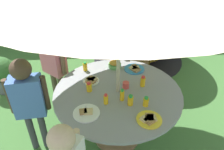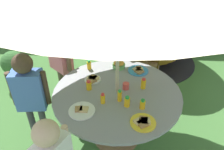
{
  "view_description": "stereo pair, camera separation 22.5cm",
  "coord_description": "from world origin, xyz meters",
  "views": [
    {
      "loc": [
        -0.16,
        -1.81,
        2.13
      ],
      "look_at": [
        -0.06,
        0.06,
        0.87
      ],
      "focal_mm": 34.75,
      "sensor_mm": 36.0,
      "label": 1
    },
    {
      "loc": [
        0.06,
        -1.81,
        2.13
      ],
      "look_at": [
        -0.06,
        0.06,
        0.87
      ],
      "focal_mm": 34.75,
      "sensor_mm": 36.0,
      "label": 2
    }
  ],
  "objects": [
    {
      "name": "juice_bottle_back_edge",
      "position": [
        0.11,
        -0.22,
        0.76
      ],
      "size": [
        0.06,
        0.06,
        0.11
      ],
      "color": "yellow",
      "rests_on": "garden_table"
    },
    {
      "name": "potted_plant",
      "position": [
        -1.67,
        1.03,
        0.33
      ],
      "size": [
        0.38,
        0.38,
        0.58
      ],
      "color": "#595960",
      "rests_on": "ground_plane"
    },
    {
      "name": "juice_bottle_front_edge",
      "position": [
        -0.13,
        -0.19,
        0.76
      ],
      "size": [
        0.05,
        0.05,
        0.11
      ],
      "color": "yellow",
      "rests_on": "garden_table"
    },
    {
      "name": "juice_bottle_near_left",
      "position": [
        0.25,
        -0.24,
        0.75
      ],
      "size": [
        0.05,
        0.05,
        0.1
      ],
      "color": "yellow",
      "rests_on": "garden_table"
    },
    {
      "name": "plate_mid_right",
      "position": [
        0.25,
        -0.44,
        0.72
      ],
      "size": [
        0.23,
        0.23,
        0.03
      ],
      "color": "yellow",
      "rests_on": "garden_table"
    },
    {
      "name": "garden_table",
      "position": [
        0.0,
        0.0,
        0.55
      ],
      "size": [
        1.36,
        1.36,
        0.71
      ],
      "color": "brown",
      "rests_on": "ground_plane"
    },
    {
      "name": "juice_bottle_spot_a",
      "position": [
        0.03,
        -0.14,
        0.77
      ],
      "size": [
        0.04,
        0.04,
        0.13
      ],
      "color": "yellow",
      "rests_on": "garden_table"
    },
    {
      "name": "plate_far_right",
      "position": [
        -0.29,
        0.19,
        0.72
      ],
      "size": [
        0.19,
        0.2,
        0.03
      ],
      "color": "white",
      "rests_on": "garden_table"
    },
    {
      "name": "juice_bottle_center_back",
      "position": [
        -0.3,
        0.02,
        0.75
      ],
      "size": [
        0.06,
        0.06,
        0.11
      ],
      "color": "yellow",
      "rests_on": "garden_table"
    },
    {
      "name": "juice_bottle_far_left",
      "position": [
        -0.36,
        0.43,
        0.76
      ],
      "size": [
        0.05,
        0.05,
        0.11
      ],
      "color": "yellow",
      "rests_on": "garden_table"
    },
    {
      "name": "child_in_blue_shirt",
      "position": [
        -0.9,
        -0.09,
        0.75
      ],
      "size": [
        0.4,
        0.2,
        1.17
      ],
      "rotation": [
        0.0,
        0.0,
        0.1
      ],
      "color": "#3F3F47",
      "rests_on": "ground_plane"
    },
    {
      "name": "ground_plane",
      "position": [
        0.0,
        0.0,
        -0.01
      ],
      "size": [
        10.0,
        10.0,
        0.02
      ],
      "primitive_type": "cube",
      "color": "#3D6B33"
    },
    {
      "name": "plate_mid_left",
      "position": [
        0.24,
        0.42,
        0.72
      ],
      "size": [
        0.25,
        0.25,
        0.03
      ],
      "color": "#338CD8",
      "rests_on": "garden_table"
    },
    {
      "name": "dome_tent",
      "position": [
        0.55,
        1.93,
        0.86
      ],
      "size": [
        2.07,
        2.07,
        1.74
      ],
      "rotation": [
        0.0,
        0.0,
        -0.23
      ],
      "color": "orange",
      "rests_on": "ground_plane"
    },
    {
      "name": "child_in_pink_shirt",
      "position": [
        -0.78,
        0.65,
        0.78
      ],
      "size": [
        0.36,
        0.34,
        1.23
      ],
      "rotation": [
        0.0,
        0.0,
        -0.7
      ],
      "color": "brown",
      "rests_on": "ground_plane"
    },
    {
      "name": "juice_bottle_center_front",
      "position": [
        0.28,
        0.08,
        0.76
      ],
      "size": [
        0.05,
        0.05,
        0.12
      ],
      "color": "yellow",
      "rests_on": "garden_table"
    },
    {
      "name": "child_in_yellow_shirt",
      "position": [
        0.07,
        1.02,
        0.81
      ],
      "size": [
        0.22,
        0.43,
        1.27
      ],
      "rotation": [
        0.0,
        0.0,
        -1.64
      ],
      "color": "navy",
      "rests_on": "ground_plane"
    },
    {
      "name": "cup_near",
      "position": [
        0.09,
        0.06,
        0.74
      ],
      "size": [
        0.07,
        0.07,
        0.07
      ],
      "primitive_type": "cylinder",
      "color": "#E04C47",
      "rests_on": "garden_table"
    },
    {
      "name": "snack_bowl",
      "position": [
        -0.0,
        0.48,
        0.74
      ],
      "size": [
        0.16,
        0.16,
        0.08
      ],
      "color": "#66B259",
      "rests_on": "garden_table"
    },
    {
      "name": "plate_near_right",
      "position": [
        -0.32,
        -0.32,
        0.71
      ],
      "size": [
        0.25,
        0.25,
        0.03
      ],
      "color": "white",
      "rests_on": "garden_table"
    },
    {
      "name": "wooden_chair",
      "position": [
        0.39,
        1.31,
        0.52
      ],
      "size": [
        0.6,
        0.59,
        0.92
      ],
      "rotation": [
        0.0,
        0.0,
        -0.29
      ],
      "color": "brown",
      "rests_on": "ground_plane"
    }
  ]
}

